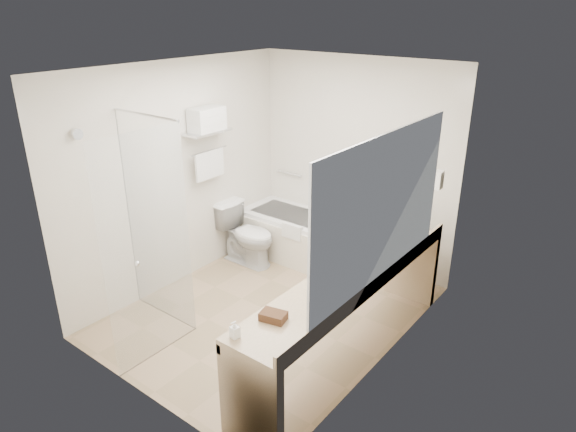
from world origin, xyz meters
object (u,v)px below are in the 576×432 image
Objects in this scene: vanity_counter at (349,297)px; toilet at (247,235)px; bathtub at (302,237)px; amenity_basket at (273,316)px; water_bottle_left at (406,229)px.

vanity_counter is 3.55× the size of toilet.
amenity_basket is (1.42, -2.31, 0.61)m from bathtub.
toilet is (-0.45, -0.54, 0.10)m from bathtub.
vanity_counter is 14.16× the size of amenity_basket.
toilet is at bearing -174.90° from water_bottle_left.
vanity_counter is at bearing -42.35° from bathtub.
vanity_counter is (1.52, -1.39, 0.36)m from bathtub.
vanity_counter is 2.17m from toilet.
toilet is 3.84× the size of water_bottle_left.
vanity_counter is 0.95m from amenity_basket.
bathtub is 2.78m from amenity_basket.
vanity_counter is 13.63× the size of water_bottle_left.
bathtub is 2.11× the size of toilet.
amenity_basket is at bearing -58.39° from bathtub.
toilet is (-1.97, 0.85, -0.27)m from vanity_counter.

